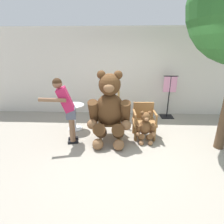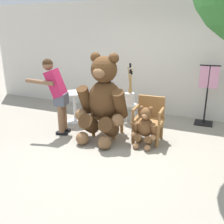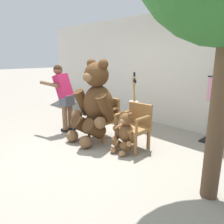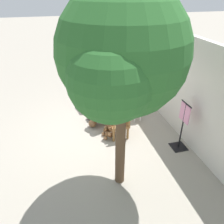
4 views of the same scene
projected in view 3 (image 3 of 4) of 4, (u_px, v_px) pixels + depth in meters
name	position (u px, v px, depth m)	size (l,w,h in m)	color
ground_plane	(96.00, 150.00, 4.19)	(60.00, 60.00, 0.00)	gray
back_wall	(168.00, 70.00, 5.47)	(10.00, 0.16, 2.80)	beige
wooden_chair_left	(105.00, 116.00, 4.79)	(0.57, 0.53, 0.86)	olive
wooden_chair_right	(135.00, 125.00, 4.20)	(0.58, 0.54, 0.86)	olive
teddy_bear_large	(95.00, 102.00, 4.52)	(1.02, 0.96, 1.69)	#4C3019
teddy_bear_small	(125.00, 132.00, 4.03)	(0.46, 0.44, 0.77)	brown
person_visitor	(64.00, 93.00, 5.09)	(0.72, 0.59, 1.56)	black
white_stool	(133.00, 116.00, 5.21)	(0.34, 0.34, 0.46)	white
brush_bucket	(134.00, 104.00, 5.13)	(0.22, 0.22, 0.93)	white
round_side_table	(88.00, 107.00, 5.71)	(0.56, 0.56, 0.72)	silver
clothing_display_stand	(216.00, 108.00, 4.42)	(0.44, 0.40, 1.36)	black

